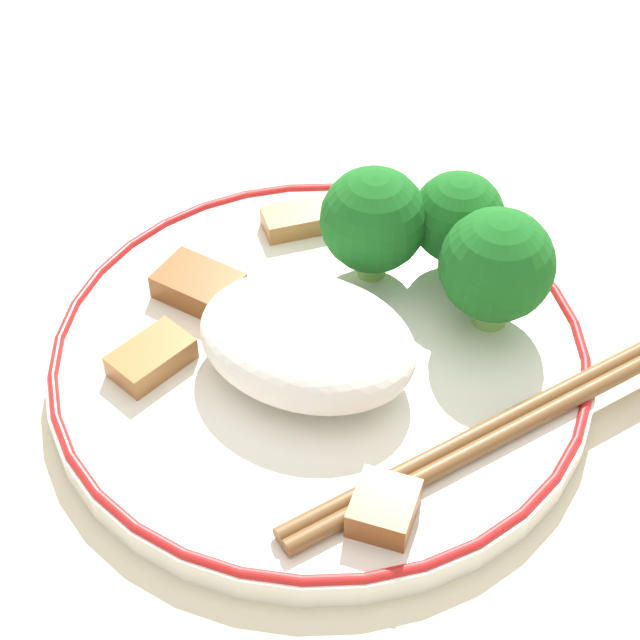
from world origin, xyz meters
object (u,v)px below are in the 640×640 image
plate (320,357)px  chopsticks (503,428)px  broccoli_back_right (376,221)px  broccoli_back_center (458,219)px  broccoli_back_left (497,266)px

plate → chopsticks: (0.09, -0.01, 0.01)m
plate → broccoli_back_right: 0.07m
broccoli_back_center → plate: bearing=-113.6°
plate → broccoli_back_center: broccoli_back_center is taller
plate → broccoli_back_center: (0.04, 0.08, 0.04)m
broccoli_back_left → chopsticks: 0.08m
plate → broccoli_back_left: bearing=39.6°
plate → broccoli_back_right: (0.00, 0.06, 0.04)m
plate → broccoli_back_center: 0.10m
plate → broccoli_back_center: size_ratio=4.57×
broccoli_back_center → broccoli_back_right: 0.04m
broccoli_back_center → chopsticks: 0.11m
broccoli_back_left → broccoli_back_center: broccoli_back_left is taller
broccoli_back_left → plate: bearing=-140.4°
broccoli_back_left → broccoli_back_center: 0.04m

